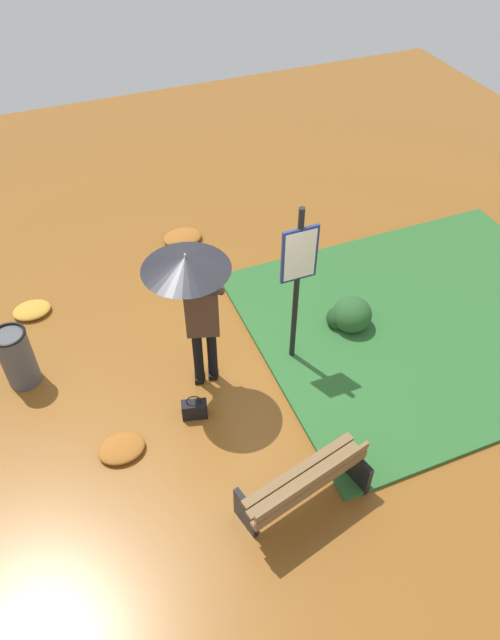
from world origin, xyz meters
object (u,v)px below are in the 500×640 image
object	(u,v)px
person_with_umbrella	(193,288)
trash_bin	(17,357)
info_sign_post	(298,272)
park_bench	(306,485)
handbag	(195,409)

from	to	relation	value
person_with_umbrella	trash_bin	xyz separation A→B (m)	(2.06, -0.85, -1.13)
info_sign_post	park_bench	distance (m)	2.36
handbag	park_bench	size ratio (longest dim) A/B	0.26
person_with_umbrella	info_sign_post	bearing A→B (deg)	177.14
trash_bin	info_sign_post	bearing A→B (deg)	164.59
park_bench	info_sign_post	bearing A→B (deg)	-111.42
info_sign_post	handbag	xyz separation A→B (m)	(1.47, 0.43, -1.32)
trash_bin	handbag	bearing A→B (deg)	143.64
person_with_umbrella	trash_bin	size ratio (longest dim) A/B	2.45
handbag	person_with_umbrella	bearing A→B (deg)	-116.25
person_with_umbrella	trash_bin	bearing A→B (deg)	-22.32
park_bench	trash_bin	xyz separation A→B (m)	(2.52, -2.88, 0.02)
handbag	trash_bin	distance (m)	2.28
person_with_umbrella	handbag	distance (m)	1.53
person_with_umbrella	handbag	size ratio (longest dim) A/B	5.53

